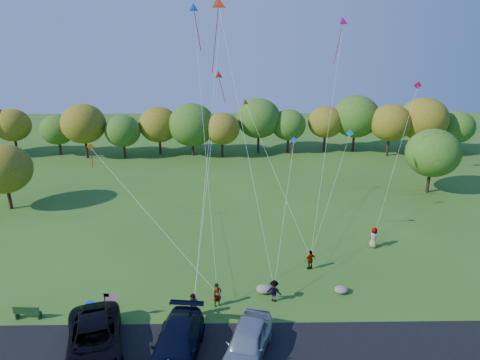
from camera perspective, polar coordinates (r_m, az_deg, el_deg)
The scene contains 17 objects.
ground at distance 30.06m, azimuth -3.85°, elevation -17.44°, with size 140.00×140.00×0.00m, color #315B1A.
asphalt_lane at distance 26.97m, azimuth -4.29°, elevation -22.54°, with size 44.00×6.00×0.06m, color black.
treeline at distance 61.65m, azimuth -2.29°, elevation 7.09°, with size 75.37×27.79×8.29m.
minivan_dark at distance 27.84m, azimuth -18.87°, elevation -19.57°, with size 3.09×6.70×1.86m, color black.
minivan_navy at distance 26.46m, azimuth -8.46°, elevation -21.00°, with size 2.56×6.30×1.83m, color black.
minivan_silver at distance 26.39m, azimuth 1.01°, elevation -20.85°, with size 2.19×5.43×1.85m, color #B1B5BD.
flyer_a at distance 30.28m, azimuth -3.04°, elevation -15.07°, with size 0.64×0.42×1.75m, color #4C4C59.
flyer_b at distance 29.39m, azimuth -6.20°, elevation -16.37°, with size 0.86×0.67×1.76m, color #4C4C59.
flyer_c at distance 30.85m, azimuth 4.56°, elevation -14.53°, with size 1.04×0.60×1.61m, color #4C4C59.
flyer_d at distance 34.75m, azimuth 9.37°, elevation -10.46°, with size 0.95×0.40×1.62m, color #4C4C59.
flyer_e at distance 39.12m, azimuth 17.39°, elevation -7.33°, with size 0.91×0.59×1.85m, color #4C4C59.
park_bench at distance 32.46m, azimuth -26.52°, elevation -15.51°, with size 1.77×0.48×0.97m.
trash_barrel at distance 31.40m, azimuth -19.29°, elevation -15.87°, with size 0.58×0.58×0.87m, color #0E2BD4.
flag_assembly at distance 29.60m, azimuth -17.15°, elevation -15.15°, with size 0.83×0.53×2.22m.
boulder_near at distance 31.90m, azimuth 3.26°, elevation -14.31°, with size 1.19×0.93×0.60m, color gray.
boulder_far at distance 32.69m, azimuth 13.35°, elevation -14.03°, with size 0.99×0.82×0.52m, color slate.
kites_aloft at distance 38.57m, azimuth 0.62°, elevation 20.43°, with size 28.57×9.88×18.16m.
Camera 1 is at (1.55, -23.88, 18.19)m, focal length 32.00 mm.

